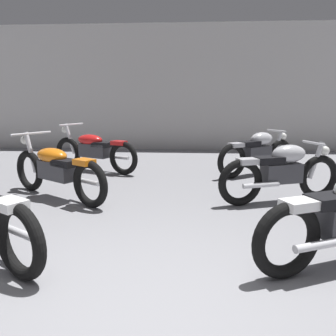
{
  "coord_description": "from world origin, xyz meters",
  "views": [
    {
      "loc": [
        0.31,
        -2.02,
        1.49
      ],
      "look_at": [
        0.0,
        2.62,
        0.55
      ],
      "focal_mm": 36.66,
      "sensor_mm": 36.0,
      "label": 1
    }
  ],
  "objects": [
    {
      "name": "motorcycle_left_row_1",
      "position": [
        -1.71,
        2.91,
        0.45
      ],
      "size": [
        1.87,
        1.29,
        0.97
      ],
      "color": "black",
      "rests_on": "ground"
    },
    {
      "name": "back_wall",
      "position": [
        0.0,
        8.3,
        1.8
      ],
      "size": [
        13.4,
        0.24,
        3.6
      ],
      "primitive_type": "cube",
      "color": "#BCBAB7",
      "rests_on": "ground"
    },
    {
      "name": "motorcycle_right_row_1",
      "position": [
        1.64,
        2.93,
        0.46
      ],
      "size": [
        1.9,
        0.78,
        0.88
      ],
      "color": "black",
      "rests_on": "ground"
    },
    {
      "name": "ground_plane",
      "position": [
        0.0,
        0.0,
        0.0
      ],
      "size": [
        60.0,
        60.0,
        0.0
      ],
      "primitive_type": "plane",
      "color": "gray"
    },
    {
      "name": "motorcycle_left_row_2",
      "position": [
        -1.71,
        4.94,
        0.45
      ],
      "size": [
        2.01,
        1.09,
        0.97
      ],
      "color": "black",
      "rests_on": "ground"
    },
    {
      "name": "motorcycle_right_row_2",
      "position": [
        1.64,
        4.81,
        0.46
      ],
      "size": [
        1.69,
        1.2,
        0.88
      ],
      "color": "black",
      "rests_on": "ground"
    }
  ]
}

